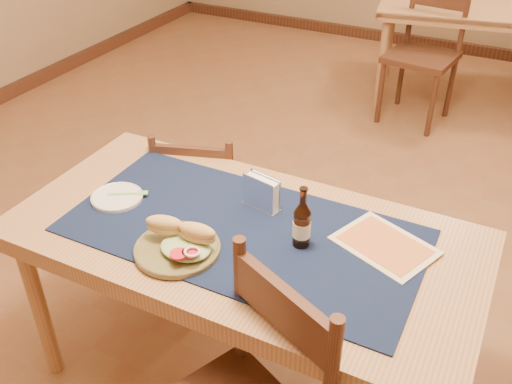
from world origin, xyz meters
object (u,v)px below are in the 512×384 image
at_px(main_table, 243,250).
at_px(chair_main_far, 202,201).
at_px(sandwich_plate, 180,244).
at_px(beer_bottle, 302,224).
at_px(napkin_holder, 262,193).
at_px(back_table, 489,17).

height_order(main_table, chair_main_far, chair_main_far).
relative_size(main_table, chair_main_far, 1.94).
bearing_deg(main_table, sandwich_plate, -123.81).
xyz_separation_m(beer_bottle, napkin_holder, (-0.21, 0.13, -0.02)).
distance_m(chair_main_far, beer_bottle, 0.92).
relative_size(chair_main_far, sandwich_plate, 2.95).
xyz_separation_m(main_table, beer_bottle, (0.21, 0.02, 0.17)).
distance_m(main_table, back_table, 3.23).
bearing_deg(napkin_holder, sandwich_plate, -109.95).
distance_m(sandwich_plate, beer_bottle, 0.39).
distance_m(back_table, beer_bottle, 3.20).
distance_m(sandwich_plate, napkin_holder, 0.36).
xyz_separation_m(chair_main_far, sandwich_plate, (0.35, -0.67, 0.36)).
relative_size(back_table, sandwich_plate, 6.12).
relative_size(back_table, beer_bottle, 7.79).
bearing_deg(beer_bottle, sandwich_plate, -148.09).
height_order(main_table, sandwich_plate, sandwich_plate).
distance_m(main_table, chair_main_far, 0.72).
distance_m(main_table, sandwich_plate, 0.26).
distance_m(back_table, chair_main_far, 2.86).
height_order(main_table, back_table, same).
distance_m(main_table, beer_bottle, 0.27).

